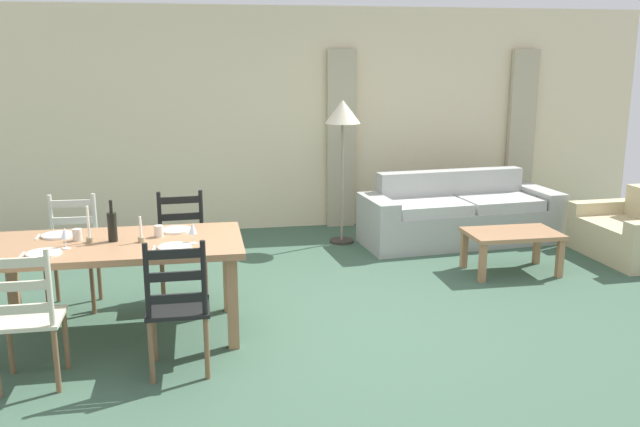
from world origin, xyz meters
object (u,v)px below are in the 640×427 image
(coffee_cup_primary, at_px, (159,231))
(coffee_cup_secondary, at_px, (77,235))
(dining_chair_far_left, at_px, (73,252))
(wine_bottle, at_px, (112,226))
(dining_chair_far_right, at_px, (182,248))
(wine_glass_near_right, at_px, (193,229))
(couch, at_px, (458,217))
(dining_chair_near_right, at_px, (178,307))
(wine_glass_near_left, at_px, (65,234))
(standing_lamp, at_px, (343,120))
(coffee_table, at_px, (512,238))
(dining_table, at_px, (115,253))
(armchair_upholstered, at_px, (635,235))
(dining_chair_near_left, at_px, (27,318))

(coffee_cup_primary, bearing_deg, coffee_cup_secondary, 179.89)
(dining_chair_far_left, bearing_deg, wine_bottle, -58.93)
(dining_chair_far_right, bearing_deg, wine_glass_near_right, -82.98)
(coffee_cup_primary, relative_size, couch, 0.04)
(dining_chair_near_right, bearing_deg, couch, 42.64)
(wine_glass_near_left, distance_m, standing_lamp, 3.60)
(dining_chair_near_right, relative_size, coffee_table, 1.07)
(couch, bearing_deg, dining_chair_near_right, -137.36)
(dining_table, height_order, dining_chair_near_right, dining_chair_near_right)
(wine_bottle, xyz_separation_m, coffee_table, (3.68, 0.91, -0.51))
(dining_chair_far_right, distance_m, wine_glass_near_right, 0.96)
(wine_glass_near_right, height_order, standing_lamp, standing_lamp)
(coffee_cup_primary, bearing_deg, dining_chair_near_right, -79.87)
(wine_bottle, height_order, couch, wine_bottle)
(dining_chair_near_right, distance_m, couch, 4.25)
(wine_bottle, bearing_deg, dining_chair_far_left, 121.07)
(dining_table, height_order, couch, couch)
(coffee_table, xyz_separation_m, standing_lamp, (-1.42, 1.40, 1.06))
(coffee_cup_secondary, height_order, armchair_upholstered, coffee_cup_secondary)
(coffee_cup_secondary, bearing_deg, dining_chair_near_left, -103.16)
(wine_bottle, xyz_separation_m, wine_glass_near_right, (0.59, -0.17, -0.01))
(dining_chair_far_right, xyz_separation_m, armchair_upholstered, (4.74, 0.46, -0.23))
(dining_chair_near_right, height_order, coffee_cup_primary, dining_chair_near_right)
(coffee_cup_primary, bearing_deg, armchair_upholstered, 12.52)
(wine_glass_near_left, bearing_deg, coffee_cup_secondary, 78.68)
(wine_glass_near_left, distance_m, coffee_table, 4.16)
(dining_table, height_order, dining_chair_far_right, dining_chair_far_right)
(dining_chair_near_right, bearing_deg, dining_chair_near_left, -178.62)
(wine_glass_near_left, bearing_deg, dining_chair_near_left, -103.80)
(coffee_cup_primary, bearing_deg, standing_lamp, 49.24)
(armchair_upholstered, bearing_deg, dining_table, -167.23)
(wine_glass_near_right, xyz_separation_m, standing_lamp, (1.67, 2.48, 0.55))
(standing_lamp, bearing_deg, wine_glass_near_right, -123.90)
(armchair_upholstered, xyz_separation_m, standing_lamp, (-2.97, 1.15, 1.16))
(dining_chair_near_right, xyz_separation_m, dining_chair_far_right, (0.01, 1.45, 0.00))
(wine_bottle, xyz_separation_m, coffee_cup_primary, (0.33, 0.07, -0.07))
(dining_table, height_order, standing_lamp, standing_lamp)
(dining_table, distance_m, armchair_upholstered, 5.37)
(dining_table, height_order, wine_glass_near_left, wine_glass_near_left)
(armchair_upholstered, bearing_deg, dining_chair_far_left, -175.51)
(wine_glass_near_right, distance_m, coffee_table, 3.31)
(dining_table, distance_m, dining_chair_far_left, 0.88)
(dining_chair_far_left, bearing_deg, coffee_table, 2.66)
(dining_table, bearing_deg, wine_glass_near_left, -158.64)
(dining_chair_near_right, bearing_deg, wine_glass_near_right, 79.02)
(wine_bottle, relative_size, coffee_cup_secondary, 3.51)
(dining_chair_near_right, bearing_deg, dining_chair_far_left, 121.81)
(coffee_cup_secondary, bearing_deg, couch, 27.88)
(wine_bottle, relative_size, wine_glass_near_left, 1.96)
(couch, bearing_deg, armchair_upholstered, -30.66)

